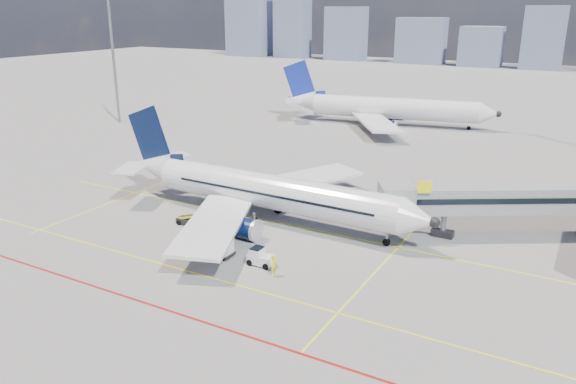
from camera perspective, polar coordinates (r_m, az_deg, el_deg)
name	(u,v)px	position (r m, az deg, el deg)	size (l,w,h in m)	color
ground	(231,248)	(54.49, -5.83, -5.67)	(420.00, 420.00, 0.00)	gray
apron_markings	(201,262)	(51.98, -8.84, -7.03)	(90.00, 35.12, 0.01)	#FAF30D
jet_bridge	(521,200)	(60.50, 22.63, -0.77)	(23.55, 15.78, 6.30)	gray
floodlight_mast_nw	(113,53)	(116.68, -17.36, 13.34)	(3.20, 0.61, 25.45)	gray
distant_skyline	(523,33)	(232.54, 22.79, 14.70)	(257.06, 15.92, 31.90)	slate
main_aircraft	(261,191)	(60.52, -2.77, 0.15)	(38.42, 33.47, 11.19)	silver
second_aircraft	(384,108)	(112.42, 9.75, 8.40)	(42.25, 36.53, 12.41)	silver
baggage_tug	(260,257)	(50.57, -2.88, -6.60)	(2.34, 1.41, 1.62)	silver
cargo_dolly	(215,244)	(52.75, -7.46, -5.27)	(3.65, 1.65, 1.99)	black
belt_loader	(194,221)	(60.14, -9.49, -2.90)	(5.32, 1.50, 2.17)	black
ramp_worker	(274,265)	(48.51, -1.47, -7.45)	(0.71, 0.47, 1.96)	yellow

